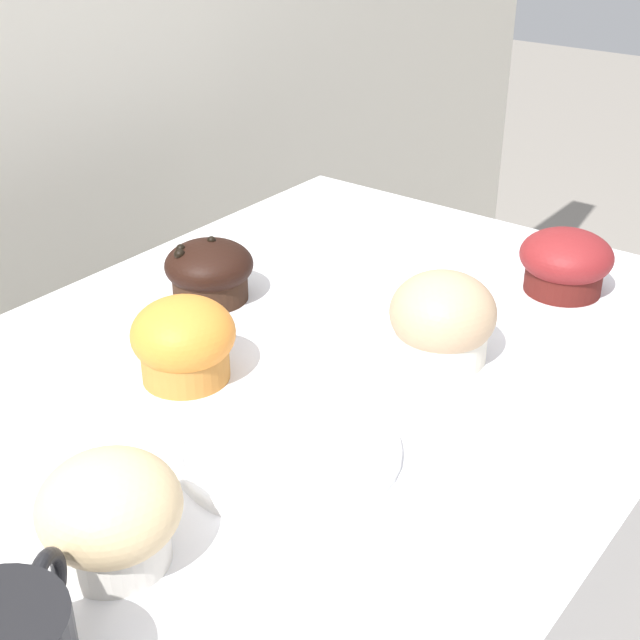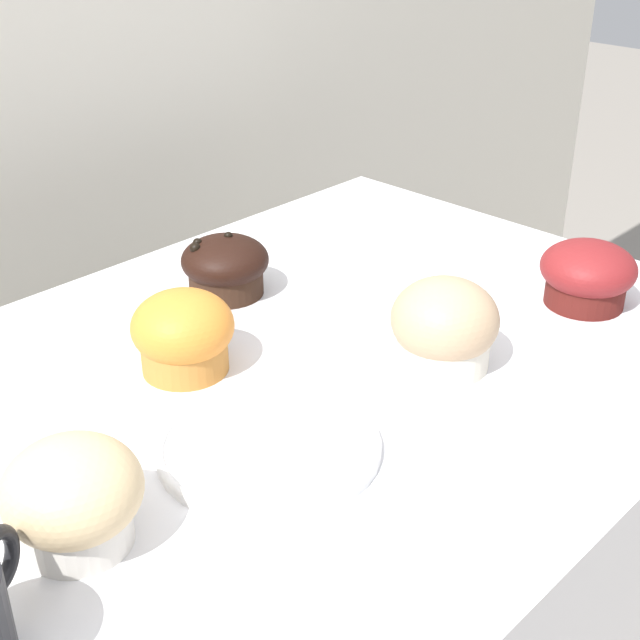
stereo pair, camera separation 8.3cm
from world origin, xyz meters
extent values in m
cylinder|color=silver|center=(-0.23, -0.05, 0.92)|extent=(0.08, 0.08, 0.05)
ellipsoid|color=#DFBD88|center=(-0.23, -0.05, 0.95)|extent=(0.10, 0.10, 0.07)
cylinder|color=#311E14|center=(0.11, 0.17, 0.92)|extent=(0.08, 0.08, 0.04)
ellipsoid|color=black|center=(0.11, 0.17, 0.94)|extent=(0.10, 0.10, 0.05)
sphere|color=black|center=(0.11, 0.17, 0.97)|extent=(0.01, 0.01, 0.01)
sphere|color=black|center=(0.08, 0.18, 0.96)|extent=(0.01, 0.01, 0.01)
sphere|color=black|center=(0.09, 0.19, 0.96)|extent=(0.01, 0.01, 0.01)
cylinder|color=silver|center=(0.15, -0.09, 0.92)|extent=(0.09, 0.09, 0.05)
ellipsoid|color=tan|center=(0.15, -0.09, 0.95)|extent=(0.10, 0.10, 0.08)
cylinder|color=#C68038|center=(-0.03, 0.08, 0.92)|extent=(0.08, 0.08, 0.05)
ellipsoid|color=orange|center=(-0.03, 0.08, 0.95)|extent=(0.10, 0.10, 0.07)
cylinder|color=#501714|center=(0.35, -0.13, 0.92)|extent=(0.08, 0.08, 0.04)
ellipsoid|color=maroon|center=(0.35, -0.13, 0.94)|extent=(0.10, 0.10, 0.05)
torus|color=black|center=(-0.30, -0.08, 0.95)|extent=(0.05, 0.03, 0.05)
cylinder|color=white|center=(-0.06, -0.07, 0.90)|extent=(0.18, 0.18, 0.01)
torus|color=white|center=(-0.06, -0.07, 0.91)|extent=(0.18, 0.18, 0.01)
camera|label=1|loc=(-0.51, -0.45, 1.34)|focal=50.00mm
camera|label=2|loc=(-0.46, -0.51, 1.34)|focal=50.00mm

